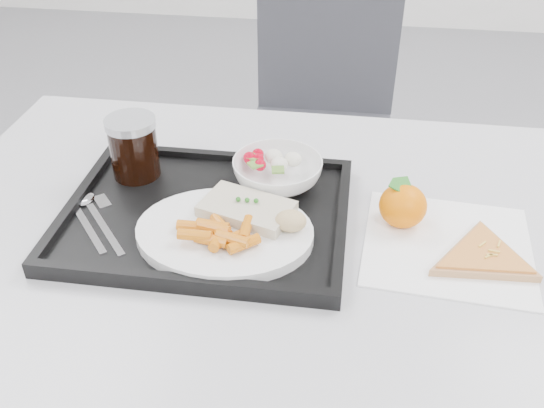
{
  "coord_description": "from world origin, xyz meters",
  "views": [
    {
      "loc": [
        0.09,
        -0.46,
        1.34
      ],
      "look_at": [
        -0.03,
        0.33,
        0.77
      ],
      "focal_mm": 40.0,
      "sensor_mm": 36.0,
      "label": 1
    }
  ],
  "objects_px": {
    "tray": "(207,215)",
    "pizza_slice": "(483,257)",
    "tangerine": "(403,205)",
    "chair": "(323,104)",
    "cola_glass": "(133,146)",
    "dinner_plate": "(225,233)",
    "salad_bowl": "(277,172)",
    "table": "(284,258)"
  },
  "relations": [
    {
      "from": "chair",
      "to": "cola_glass",
      "type": "distance_m",
      "value": 0.88
    },
    {
      "from": "table",
      "to": "tray",
      "type": "relative_size",
      "value": 2.67
    },
    {
      "from": "table",
      "to": "dinner_plate",
      "type": "distance_m",
      "value": 0.14
    },
    {
      "from": "table",
      "to": "dinner_plate",
      "type": "bearing_deg",
      "value": -144.26
    },
    {
      "from": "tray",
      "to": "salad_bowl",
      "type": "relative_size",
      "value": 2.96
    },
    {
      "from": "chair",
      "to": "dinner_plate",
      "type": "distance_m",
      "value": 0.97
    },
    {
      "from": "tangerine",
      "to": "tray",
      "type": "bearing_deg",
      "value": -173.52
    },
    {
      "from": "pizza_slice",
      "to": "tangerine",
      "type": "bearing_deg",
      "value": 146.15
    },
    {
      "from": "chair",
      "to": "tangerine",
      "type": "xyz_separation_m",
      "value": [
        0.18,
        -0.85,
        0.25
      ]
    },
    {
      "from": "tray",
      "to": "salad_bowl",
      "type": "bearing_deg",
      "value": 43.88
    },
    {
      "from": "tangerine",
      "to": "pizza_slice",
      "type": "bearing_deg",
      "value": -33.85
    },
    {
      "from": "dinner_plate",
      "to": "salad_bowl",
      "type": "height_order",
      "value": "salad_bowl"
    },
    {
      "from": "cola_glass",
      "to": "tangerine",
      "type": "relative_size",
      "value": 1.29
    },
    {
      "from": "tray",
      "to": "dinner_plate",
      "type": "height_order",
      "value": "dinner_plate"
    },
    {
      "from": "tray",
      "to": "cola_glass",
      "type": "bearing_deg",
      "value": 147.25
    },
    {
      "from": "salad_bowl",
      "to": "cola_glass",
      "type": "distance_m",
      "value": 0.25
    },
    {
      "from": "salad_bowl",
      "to": "tangerine",
      "type": "height_order",
      "value": "tangerine"
    },
    {
      "from": "pizza_slice",
      "to": "chair",
      "type": "bearing_deg",
      "value": 107.8
    },
    {
      "from": "tangerine",
      "to": "table",
      "type": "bearing_deg",
      "value": -169.58
    },
    {
      "from": "tray",
      "to": "tangerine",
      "type": "height_order",
      "value": "tangerine"
    },
    {
      "from": "dinner_plate",
      "to": "cola_glass",
      "type": "height_order",
      "value": "cola_glass"
    },
    {
      "from": "cola_glass",
      "to": "salad_bowl",
      "type": "bearing_deg",
      "value": 0.81
    },
    {
      "from": "dinner_plate",
      "to": "salad_bowl",
      "type": "distance_m",
      "value": 0.17
    },
    {
      "from": "salad_bowl",
      "to": "tangerine",
      "type": "bearing_deg",
      "value": -16.74
    },
    {
      "from": "tray",
      "to": "pizza_slice",
      "type": "xyz_separation_m",
      "value": [
        0.43,
        -0.04,
        0.0
      ]
    },
    {
      "from": "tray",
      "to": "tangerine",
      "type": "xyz_separation_m",
      "value": [
        0.31,
        0.04,
        0.03
      ]
    },
    {
      "from": "tray",
      "to": "pizza_slice",
      "type": "relative_size",
      "value": 1.76
    },
    {
      "from": "table",
      "to": "pizza_slice",
      "type": "relative_size",
      "value": 4.69
    },
    {
      "from": "salad_bowl",
      "to": "tangerine",
      "type": "xyz_separation_m",
      "value": [
        0.21,
        -0.06,
        -0.0
      ]
    },
    {
      "from": "chair",
      "to": "tray",
      "type": "distance_m",
      "value": 0.92
    },
    {
      "from": "pizza_slice",
      "to": "salad_bowl",
      "type": "bearing_deg",
      "value": 156.54
    },
    {
      "from": "chair",
      "to": "salad_bowl",
      "type": "height_order",
      "value": "chair"
    },
    {
      "from": "table",
      "to": "dinner_plate",
      "type": "relative_size",
      "value": 4.44
    },
    {
      "from": "table",
      "to": "chair",
      "type": "bearing_deg",
      "value": 89.81
    },
    {
      "from": "pizza_slice",
      "to": "cola_glass",
      "type": "bearing_deg",
      "value": 166.49
    },
    {
      "from": "tray",
      "to": "cola_glass",
      "type": "xyz_separation_m",
      "value": [
        -0.15,
        0.09,
        0.06
      ]
    },
    {
      "from": "chair",
      "to": "tangerine",
      "type": "relative_size",
      "value": 11.12
    },
    {
      "from": "chair",
      "to": "pizza_slice",
      "type": "bearing_deg",
      "value": -72.2
    },
    {
      "from": "cola_glass",
      "to": "dinner_plate",
      "type": "bearing_deg",
      "value": -39.05
    },
    {
      "from": "dinner_plate",
      "to": "pizza_slice",
      "type": "bearing_deg",
      "value": 2.34
    },
    {
      "from": "salad_bowl",
      "to": "cola_glass",
      "type": "height_order",
      "value": "cola_glass"
    },
    {
      "from": "salad_bowl",
      "to": "pizza_slice",
      "type": "bearing_deg",
      "value": -23.46
    }
  ]
}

